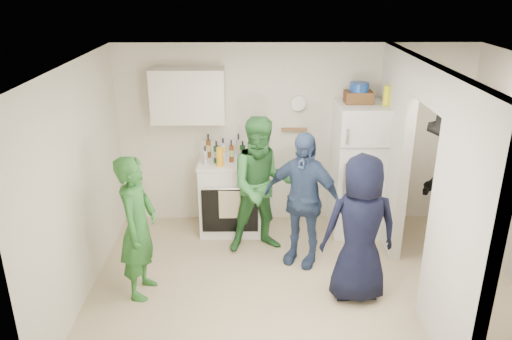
{
  "coord_description": "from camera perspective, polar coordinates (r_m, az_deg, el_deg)",
  "views": [
    {
      "loc": [
        -0.59,
        -4.85,
        3.3
      ],
      "look_at": [
        -0.53,
        0.4,
        1.25
      ],
      "focal_mm": 35.0,
      "sensor_mm": 36.0,
      "label": 1
    }
  ],
  "objects": [
    {
      "name": "floor",
      "position": [
        5.9,
        5.36,
        -12.81
      ],
      "size": [
        4.8,
        4.8,
        0.0
      ],
      "primitive_type": "plane",
      "color": "tan",
      "rests_on": "ground"
    },
    {
      "name": "wall_back",
      "position": [
        6.89,
        4.32,
        3.96
      ],
      "size": [
        4.8,
        0.0,
        4.8
      ],
      "primitive_type": "plane",
      "rotation": [
        1.57,
        0.0,
        0.0
      ],
      "color": "silver",
      "rests_on": "floor"
    },
    {
      "name": "wall_front",
      "position": [
        3.81,
        8.59,
        -11.56
      ],
      "size": [
        4.8,
        0.0,
        4.8
      ],
      "primitive_type": "plane",
      "rotation": [
        -1.57,
        0.0,
        0.0
      ],
      "color": "silver",
      "rests_on": "floor"
    },
    {
      "name": "wall_left",
      "position": [
        5.57,
        -19.56,
        -1.58
      ],
      "size": [
        0.0,
        3.4,
        3.4
      ],
      "primitive_type": "plane",
      "rotation": [
        1.57,
        0.0,
        1.57
      ],
      "color": "silver",
      "rests_on": "floor"
    },
    {
      "name": "ceiling",
      "position": [
        4.95,
        6.37,
        11.9
      ],
      "size": [
        4.8,
        4.8,
        0.0
      ],
      "primitive_type": "plane",
      "rotation": [
        3.14,
        0.0,
        0.0
      ],
      "color": "white",
      "rests_on": "wall_back"
    },
    {
      "name": "partition_pier_back",
      "position": [
        6.54,
        15.29,
        2.3
      ],
      "size": [
        0.12,
        1.2,
        2.5
      ],
      "primitive_type": "cube",
      "color": "silver",
      "rests_on": "floor"
    },
    {
      "name": "partition_pier_front",
      "position": [
        4.64,
        22.34,
        -6.68
      ],
      "size": [
        0.12,
        1.2,
        2.5
      ],
      "primitive_type": "cube",
      "color": "silver",
      "rests_on": "floor"
    },
    {
      "name": "partition_header",
      "position": [
        5.27,
        19.52,
        9.17
      ],
      "size": [
        0.12,
        1.0,
        0.4
      ],
      "primitive_type": "cube",
      "color": "silver",
      "rests_on": "partition_pier_back"
    },
    {
      "name": "stove",
      "position": [
        6.82,
        -2.89,
        -2.87
      ],
      "size": [
        0.85,
        0.71,
        1.01
      ],
      "primitive_type": "cube",
      "color": "white",
      "rests_on": "floor"
    },
    {
      "name": "upper_cabinet",
      "position": [
        6.58,
        -7.77,
        8.41
      ],
      "size": [
        0.95,
        0.34,
        0.7
      ],
      "primitive_type": "cube",
      "color": "silver",
      "rests_on": "wall_back"
    },
    {
      "name": "fridge",
      "position": [
        6.81,
        11.93,
        0.12
      ],
      "size": [
        0.73,
        0.71,
        1.78
      ],
      "primitive_type": "cube",
      "color": "white",
      "rests_on": "floor"
    },
    {
      "name": "wicker_basket",
      "position": [
        6.55,
        11.62,
        8.17
      ],
      "size": [
        0.35,
        0.25,
        0.15
      ],
      "primitive_type": "cube",
      "color": "brown",
      "rests_on": "fridge"
    },
    {
      "name": "blue_bowl",
      "position": [
        6.52,
        11.71,
        9.28
      ],
      "size": [
        0.24,
        0.24,
        0.11
      ],
      "primitive_type": "cylinder",
      "color": "#153B95",
      "rests_on": "wicker_basket"
    },
    {
      "name": "yellow_cup_stack_top",
      "position": [
        6.47,
        14.72,
        8.2
      ],
      "size": [
        0.09,
        0.09,
        0.25
      ],
      "primitive_type": "cylinder",
      "color": "#F3F214",
      "rests_on": "fridge"
    },
    {
      "name": "wall_clock",
      "position": [
        6.75,
        4.86,
        7.55
      ],
      "size": [
        0.22,
        0.02,
        0.22
      ],
      "primitive_type": "cylinder",
      "rotation": [
        1.57,
        0.0,
        0.0
      ],
      "color": "white",
      "rests_on": "wall_back"
    },
    {
      "name": "spice_shelf",
      "position": [
        6.81,
        4.37,
        4.64
      ],
      "size": [
        0.35,
        0.08,
        0.03
      ],
      "primitive_type": "cube",
      "color": "olive",
      "rests_on": "wall_back"
    },
    {
      "name": "yellow_cup_stack_stove",
      "position": [
        6.39,
        -4.14,
        1.48
      ],
      "size": [
        0.09,
        0.09,
        0.25
      ],
      "primitive_type": "cylinder",
      "color": "#FFA915",
      "rests_on": "stove"
    },
    {
      "name": "red_cup",
      "position": [
        6.42,
        -1.09,
        1.01
      ],
      "size": [
        0.09,
        0.09,
        0.12
      ],
      "primitive_type": "cylinder",
      "color": "#B60C32",
      "rests_on": "stove"
    },
    {
      "name": "person_green_left",
      "position": [
        5.48,
        -13.35,
        -6.41
      ],
      "size": [
        0.46,
        0.63,
        1.61
      ],
      "primitive_type": "imported",
      "rotation": [
        0.0,
        0.0,
        1.44
      ],
      "color": "#2D712F",
      "rests_on": "floor"
    },
    {
      "name": "person_green_center",
      "position": [
        6.17,
        0.72,
        -1.81
      ],
      "size": [
        0.95,
        0.8,
        1.75
      ],
      "primitive_type": "imported",
      "rotation": [
        0.0,
        0.0,
        0.17
      ],
      "color": "#337538",
      "rests_on": "floor"
    },
    {
      "name": "person_denim",
      "position": [
        5.93,
        5.32,
        -3.38
      ],
      "size": [
        1.05,
        0.81,
        1.66
      ],
      "primitive_type": "imported",
      "rotation": [
        0.0,
        0.0,
        -0.48
      ],
      "color": "#334C70",
      "rests_on": "floor"
    },
    {
      "name": "person_navy",
      "position": [
        5.38,
        11.81,
        -6.64
      ],
      "size": [
        0.83,
        0.57,
        1.64
      ],
      "primitive_type": "imported",
      "rotation": [
        0.0,
        0.0,
        -3.08
      ],
      "color": "black",
      "rests_on": "floor"
    },
    {
      "name": "person_nook",
      "position": [
        6.28,
        21.24,
        -1.97
      ],
      "size": [
        0.73,
        1.26,
        1.94
      ],
      "primitive_type": "imported",
      "rotation": [
        0.0,
        0.0,
        -1.56
      ],
      "color": "black",
      "rests_on": "floor"
    },
    {
      "name": "bottle_a",
      "position": [
        6.72,
        -5.45,
        2.78
      ],
      "size": [
        0.06,
        0.06,
        0.32
      ],
      "primitive_type": "cylinder",
      "color": "brown",
      "rests_on": "stove"
    },
    {
      "name": "bottle_b",
      "position": [
        6.52,
        -4.53,
        2.09
      ],
      "size": [
        0.08,
        0.08,
        0.3
      ],
      "primitive_type": "cylinder",
      "color": "#154126",
      "rests_on": "stove"
    },
    {
      "name": "bottle_c",
      "position": [
        6.75,
        -3.78,
        2.61
      ],
      "size": [
        0.07,
        0.07,
        0.25
      ],
      "primitive_type": "cylinder",
      "color": "silver",
      "rests_on": "stove"
    },
    {
      "name": "bottle_d",
      "position": [
        6.53,
        -2.83,
        2.19
      ],
      "size": [
        0.06,
        0.06,
        0.3
      ],
      "primitive_type": "cylinder",
      "color": "brown",
      "rests_on": "stove"
    },
    {
      "name": "bottle_e",
      "position": [
        6.76,
        -2.01,
        2.91
      ],
      "size": [
        0.07,
        0.07,
        0.31
      ],
      "primitive_type": "cylinder",
      "color": "#B5B7C8",
      "rests_on": "stove"
    },
    {
      "name": "bottle_f",
      "position": [
        6.62,
        -1.54,
        2.27
      ],
      "size": [
        0.07,
        0.07,
        0.26
      ],
      "primitive_type": "cylinder",
      "color": "#14381E",
      "rests_on": "stove"
    },
    {
      "name": "bottle_g",
      "position": [
        6.71,
        -0.62,
        2.63
      ],
      "size": [
        0.06,
        0.06,
        0.28
      ],
      "primitive_type": "cylinder",
      "color": "olive",
      "rests_on": "stove"
    },
    {
      "name": "bottle_h",
      "position": [
        6.48,
        -5.82,
        1.7
      ],
      "size": [
        0.06,
        0.06,
        0.25
      ],
      "primitive_type": "cylinder",
      "color": "#AFB3BB",
      "rests_on": "stove"
    }
  ]
}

